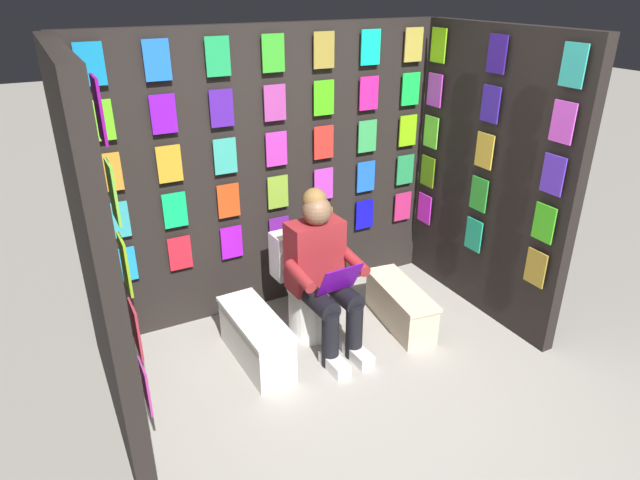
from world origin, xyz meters
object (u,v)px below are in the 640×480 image
object	(u,v)px
comic_longbox_far	(400,305)
comic_longbox_near	(256,338)
toilet	(308,291)
person_reading	(323,272)

from	to	relation	value
comic_longbox_far	comic_longbox_near	bearing A→B (deg)	2.73
toilet	person_reading	bearing A→B (deg)	89.60
toilet	comic_longbox_far	distance (m)	0.74
person_reading	comic_longbox_near	bearing A→B (deg)	-6.01
toilet	person_reading	world-z (taller)	person_reading
person_reading	toilet	bearing A→B (deg)	-90.40
person_reading	comic_longbox_near	world-z (taller)	person_reading
toilet	comic_longbox_near	world-z (taller)	toilet
toilet	comic_longbox_far	bearing A→B (deg)	153.50
toilet	comic_longbox_near	xyz separation A→B (m)	(0.51, 0.20, -0.14)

